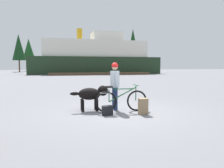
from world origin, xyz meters
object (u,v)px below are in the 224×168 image
(bicycle, at_px, (121,100))
(dog, at_px, (92,94))
(ferry_boat, at_px, (95,58))
(sailboat_moored, at_px, (124,71))
(handbag_pannier, at_px, (107,110))
(backpack, at_px, (143,106))
(person_cyclist, at_px, (115,82))

(bicycle, relative_size, dog, 1.36)
(dog, bearing_deg, ferry_boat, 80.32)
(dog, xyz_separation_m, sailboat_moored, (12.70, 37.16, -0.10))
(dog, bearing_deg, handbag_pannier, -66.90)
(bicycle, relative_size, ferry_boat, 0.07)
(bicycle, height_order, backpack, bicycle)
(person_cyclist, xyz_separation_m, sailboat_moored, (11.90, 37.23, -0.52))
(handbag_pannier, bearing_deg, person_cyclist, 59.84)
(backpack, xyz_separation_m, handbag_pannier, (-1.14, 0.16, -0.11))
(ferry_boat, bearing_deg, sailboat_moored, 14.97)
(handbag_pannier, xyz_separation_m, sailboat_moored, (12.34, 38.00, 0.33))
(person_cyclist, distance_m, sailboat_moored, 39.09)
(bicycle, height_order, person_cyclist, person_cyclist)
(person_cyclist, height_order, ferry_boat, ferry_boat)
(dog, height_order, backpack, dog)
(dog, xyz_separation_m, ferry_boat, (6.04, 35.38, 2.55))
(bicycle, distance_m, person_cyclist, 0.74)
(bicycle, xyz_separation_m, sailboat_moored, (11.78, 37.63, 0.09))
(dog, bearing_deg, bicycle, -26.90)
(person_cyclist, distance_m, handbag_pannier, 1.23)
(dog, relative_size, handbag_pannier, 4.14)
(bicycle, distance_m, backpack, 0.79)
(dog, distance_m, backpack, 1.83)
(person_cyclist, xyz_separation_m, handbag_pannier, (-0.45, -0.77, -0.85))
(handbag_pannier, bearing_deg, ferry_boat, 81.09)
(person_cyclist, height_order, handbag_pannier, person_cyclist)
(bicycle, xyz_separation_m, ferry_boat, (5.11, 35.85, 2.74))
(bicycle, relative_size, handbag_pannier, 5.64)
(handbag_pannier, relative_size, ferry_boat, 0.01)
(person_cyclist, bearing_deg, backpack, -53.44)
(person_cyclist, height_order, backpack, person_cyclist)
(ferry_boat, distance_m, sailboat_moored, 7.39)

